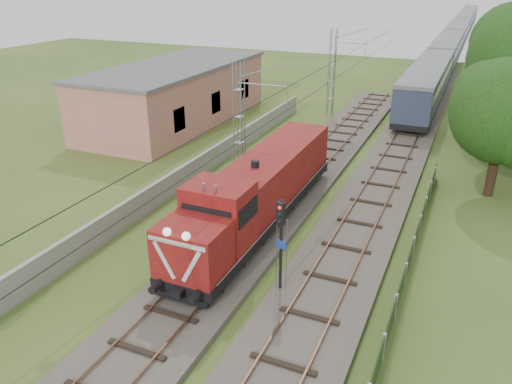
% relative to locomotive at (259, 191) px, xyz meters
% --- Properties ---
extents(ground, '(140.00, 140.00, 0.00)m').
position_rel_locomotive_xyz_m(ground, '(0.00, -7.99, -2.14)').
color(ground, '#3D5821').
rests_on(ground, ground).
extents(track_main, '(4.20, 70.00, 0.45)m').
position_rel_locomotive_xyz_m(track_main, '(0.00, -0.99, -1.95)').
color(track_main, '#6B6054').
rests_on(track_main, ground).
extents(track_side, '(4.20, 80.00, 0.45)m').
position_rel_locomotive_xyz_m(track_side, '(5.00, 12.01, -1.95)').
color(track_side, '#6B6054').
rests_on(track_side, ground).
extents(catenary, '(3.31, 70.00, 8.00)m').
position_rel_locomotive_xyz_m(catenary, '(-2.95, 4.01, 1.91)').
color(catenary, gray).
rests_on(catenary, ground).
extents(boundary_wall, '(0.25, 40.00, 1.50)m').
position_rel_locomotive_xyz_m(boundary_wall, '(-6.50, 4.01, -1.39)').
color(boundary_wall, '#9E9E99').
rests_on(boundary_wall, ground).
extents(station_building, '(8.40, 20.40, 5.22)m').
position_rel_locomotive_xyz_m(station_building, '(-15.00, 16.01, 0.50)').
color(station_building, '#D17570').
rests_on(station_building, ground).
extents(fence, '(0.12, 32.00, 1.20)m').
position_rel_locomotive_xyz_m(fence, '(8.00, -4.99, -1.54)').
color(fence, black).
rests_on(fence, ground).
extents(locomotive, '(2.82, 16.11, 4.09)m').
position_rel_locomotive_xyz_m(locomotive, '(0.00, 0.00, 0.00)').
color(locomotive, black).
rests_on(locomotive, ground).
extents(coach_rake, '(3.18, 118.86, 3.68)m').
position_rel_locomotive_xyz_m(coach_rake, '(5.00, 78.60, 0.48)').
color(coach_rake, black).
rests_on(coach_rake, ground).
extents(signal_post, '(0.48, 0.38, 4.41)m').
position_rel_locomotive_xyz_m(signal_post, '(3.25, -5.26, 0.90)').
color(signal_post, black).
rests_on(signal_post, ground).
extents(tree_a, '(6.43, 6.12, 8.33)m').
position_rel_locomotive_xyz_m(tree_a, '(11.33, 9.61, 3.06)').
color(tree_a, '#362016').
rests_on(tree_a, ground).
extents(tree_c, '(6.72, 6.40, 8.71)m').
position_rel_locomotive_xyz_m(tree_c, '(11.89, 21.66, 3.30)').
color(tree_c, '#362016').
rests_on(tree_c, ground).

